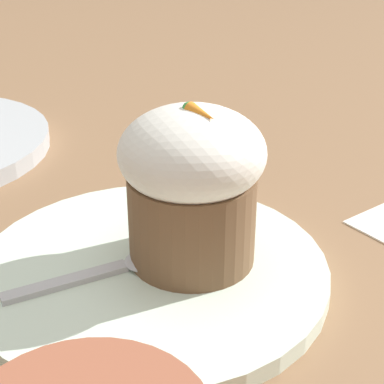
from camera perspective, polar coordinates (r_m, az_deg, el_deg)
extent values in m
plane|color=#846042|center=(0.44, -3.64, -7.71)|extent=(4.00, 4.00, 0.00)
cylinder|color=silver|center=(0.43, -3.66, -7.05)|extent=(0.24, 0.24, 0.01)
cylinder|color=brown|center=(0.42, 0.00, -2.31)|extent=(0.08, 0.08, 0.06)
ellipsoid|color=white|center=(0.40, 0.00, 3.53)|extent=(0.09, 0.09, 0.06)
cone|color=orange|center=(0.38, 0.88, 6.95)|extent=(0.02, 0.01, 0.01)
sphere|color=green|center=(0.39, -0.28, 7.43)|extent=(0.01, 0.01, 0.01)
cube|color=#B7B7BC|center=(0.42, -11.16, -7.85)|extent=(0.03, 0.08, 0.00)
ellipsoid|color=#B7B7BC|center=(0.43, -4.47, -5.95)|extent=(0.04, 0.04, 0.01)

